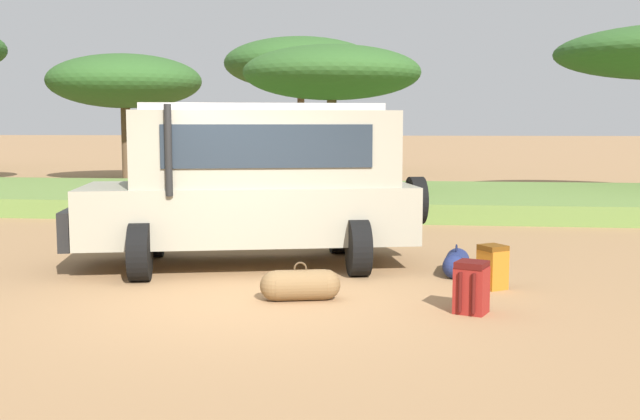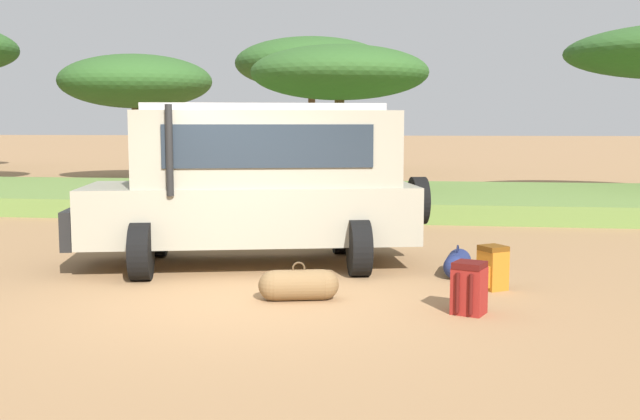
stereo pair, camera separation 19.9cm
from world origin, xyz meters
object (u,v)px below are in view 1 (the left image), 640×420
Objects in this scene: backpack_cluster_center at (472,288)px; duffel_bag_low_black_case at (456,263)px; safari_vehicle at (256,181)px; acacia_tree_far_right at (332,73)px; backpack_beside_front_wheel at (492,267)px; acacia_tree_right_mid at (301,64)px; acacia_tree_centre_back at (125,82)px; duffel_bag_soft_canvas at (300,285)px.

backpack_cluster_center is 2.21m from duffel_bag_low_black_case.
safari_vehicle is 9.44m from acacia_tree_far_right.
safari_vehicle is at bearing 139.77° from backpack_cluster_center.
backpack_beside_front_wheel is 0.08× the size of acacia_tree_right_mid.
acacia_tree_far_right is (-2.88, 11.74, 3.24)m from backpack_cluster_center.
acacia_tree_centre_back is (-11.60, 17.03, 3.64)m from duffel_bag_low_black_case.
acacia_tree_far_right is (2.99, -14.32, -1.43)m from acacia_tree_right_mid.
duffel_bag_soft_canvas is (1.01, -2.20, -1.11)m from safari_vehicle.
duffel_bag_soft_canvas is (-2.39, -0.96, -0.09)m from backpack_beside_front_wheel.
backpack_cluster_center is 0.65× the size of duffel_bag_low_black_case.
backpack_beside_front_wheel is 2.58m from duffel_bag_soft_canvas.
duffel_bag_low_black_case is (2.99, -0.36, -1.12)m from safari_vehicle.
backpack_beside_front_wheel reaches higher than duffel_bag_soft_canvas.
backpack_beside_front_wheel is 11.37m from acacia_tree_far_right.
backpack_cluster_center reaches higher than backpack_beside_front_wheel.
acacia_tree_far_right is at bearing 94.28° from duffel_bag_soft_canvas.
acacia_tree_far_right is at bearing 106.54° from duffel_bag_low_black_case.
acacia_tree_far_right reaches higher than duffel_bag_low_black_case.
backpack_cluster_center is 0.10× the size of acacia_tree_centre_back.
duffel_bag_low_black_case is at bearing -76.28° from acacia_tree_right_mid.
backpack_beside_front_wheel is 25.92m from acacia_tree_right_mid.
backpack_cluster_center is 0.12× the size of acacia_tree_far_right.
safari_vehicle is 0.73× the size of acacia_tree_right_mid.
backpack_cluster_center is 12.51m from acacia_tree_far_right.
acacia_tree_far_right is at bearing -78.20° from acacia_tree_right_mid.
safari_vehicle is 5.64× the size of duffel_bag_soft_canvas.
acacia_tree_right_mid is (-5.82, 23.85, 4.79)m from duffel_bag_low_black_case.
duffel_bag_low_black_case is 10.49m from acacia_tree_far_right.
acacia_tree_right_mid is at bearing 49.69° from acacia_tree_centre_back.
backpack_beside_front_wheel is at bearing -65.02° from duffel_bag_low_black_case.
acacia_tree_right_mid reaches higher than duffel_bag_soft_canvas.
duffel_bag_soft_canvas is at bearing -81.49° from acacia_tree_right_mid.
acacia_tree_right_mid is (-6.23, 24.72, 4.68)m from backpack_beside_front_wheel.
backpack_cluster_center is at bearing -77.30° from acacia_tree_right_mid.
safari_vehicle is 1.15× the size of acacia_tree_far_right.
backpack_beside_front_wheel is 0.97m from duffel_bag_low_black_case.
acacia_tree_centre_back is at bearing 121.19° from backpack_cluster_center.
backpack_cluster_center is at bearing -88.72° from duffel_bag_low_black_case.
duffel_bag_soft_canvas is at bearing 169.61° from backpack_cluster_center.
backpack_beside_front_wheel is 0.12× the size of acacia_tree_far_right.
acacia_tree_far_right is at bearing -40.55° from acacia_tree_centre_back.
acacia_tree_centre_back is (-12.01, 17.91, 3.53)m from backpack_beside_front_wheel.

